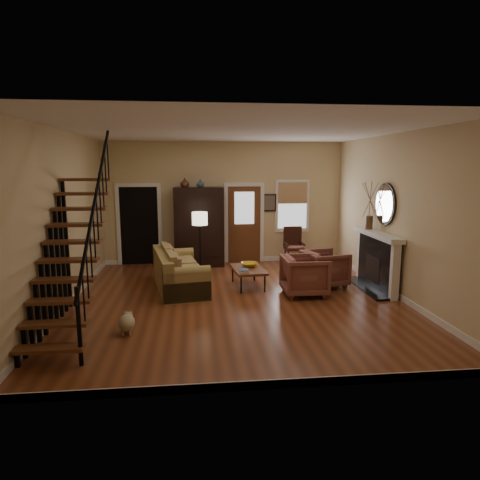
{
  "coord_description": "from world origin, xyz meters",
  "views": [
    {
      "loc": [
        -0.83,
        -8.17,
        2.63
      ],
      "look_at": [
        0.1,
        0.4,
        1.15
      ],
      "focal_mm": 32.0,
      "sensor_mm": 36.0,
      "label": 1
    }
  ],
  "objects": [
    {
      "name": "armoire",
      "position": [
        -0.7,
        3.15,
        1.05
      ],
      "size": [
        1.3,
        0.6,
        2.1
      ],
      "primitive_type": null,
      "color": "black",
      "rests_on": "ground"
    },
    {
      "name": "bowl",
      "position": [
        0.39,
        1.09,
        0.47
      ],
      "size": [
        0.38,
        0.38,
        0.09
      ],
      "primitive_type": "imported",
      "color": "gold",
      "rests_on": "coffee_table"
    },
    {
      "name": "books",
      "position": [
        0.22,
        0.64,
        0.45
      ],
      "size": [
        0.2,
        0.28,
        0.05
      ],
      "primitive_type": null,
      "color": "beige",
      "rests_on": "coffee_table"
    },
    {
      "name": "dog",
      "position": [
        -1.93,
        -1.53,
        0.16
      ],
      "size": [
        0.28,
        0.45,
        0.32
      ],
      "primitive_type": null,
      "rotation": [
        0.0,
        0.0,
        0.06
      ],
      "color": "tan",
      "rests_on": "ground"
    },
    {
      "name": "sofa",
      "position": [
        -1.16,
        0.96,
        0.4
      ],
      "size": [
        1.3,
        2.3,
        0.81
      ],
      "primitive_type": null,
      "rotation": [
        0.0,
        0.0,
        0.18
      ],
      "color": "olive",
      "rests_on": "ground"
    },
    {
      "name": "staircase",
      "position": [
        -2.78,
        -1.3,
        1.6
      ],
      "size": [
        0.94,
        2.8,
        3.2
      ],
      "primitive_type": null,
      "color": "brown",
      "rests_on": "ground"
    },
    {
      "name": "coffee_table",
      "position": [
        0.34,
        0.94,
        0.21
      ],
      "size": [
        0.74,
        1.16,
        0.42
      ],
      "primitive_type": null,
      "rotation": [
        0.0,
        0.0,
        0.09
      ],
      "color": "brown",
      "rests_on": "ground"
    },
    {
      "name": "vase_b",
      "position": [
        -0.65,
        3.05,
        2.21
      ],
      "size": [
        0.2,
        0.2,
        0.21
      ],
      "primitive_type": "imported",
      "color": "#334C60",
      "rests_on": "armoire"
    },
    {
      "name": "side_chair",
      "position": [
        1.85,
        2.95,
        0.51
      ],
      "size": [
        0.54,
        0.54,
        1.02
      ],
      "primitive_type": null,
      "color": "black",
      "rests_on": "ground"
    },
    {
      "name": "room",
      "position": [
        -0.41,
        1.76,
        1.51
      ],
      "size": [
        7.0,
        7.33,
        3.3
      ],
      "color": "brown",
      "rests_on": "ground"
    },
    {
      "name": "fireplace",
      "position": [
        3.13,
        0.5,
        0.74
      ],
      "size": [
        0.33,
        1.95,
        2.3
      ],
      "color": "black",
      "rests_on": "ground"
    },
    {
      "name": "floor_lamp",
      "position": [
        -0.7,
        1.83,
        0.79
      ],
      "size": [
        0.46,
        0.46,
        1.58
      ],
      "primitive_type": null,
      "rotation": [
        0.0,
        0.0,
        0.34
      ],
      "color": "black",
      "rests_on": "ground"
    },
    {
      "name": "vase_a",
      "position": [
        -1.05,
        3.05,
        2.22
      ],
      "size": [
        0.24,
        0.24,
        0.25
      ],
      "primitive_type": "imported",
      "color": "#4C2619",
      "rests_on": "armoire"
    },
    {
      "name": "armchair_right",
      "position": [
        2.03,
        0.8,
        0.4
      ],
      "size": [
        1.04,
        1.02,
        0.8
      ],
      "primitive_type": "imported",
      "rotation": [
        0.0,
        0.0,
        1.78
      ],
      "color": "maroon",
      "rests_on": "ground"
    },
    {
      "name": "armchair_left",
      "position": [
        1.43,
        0.21,
        0.41
      ],
      "size": [
        0.91,
        0.89,
        0.82
      ],
      "primitive_type": "imported",
      "rotation": [
        0.0,
        0.0,
        1.56
      ],
      "color": "maroon",
      "rests_on": "ground"
    }
  ]
}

